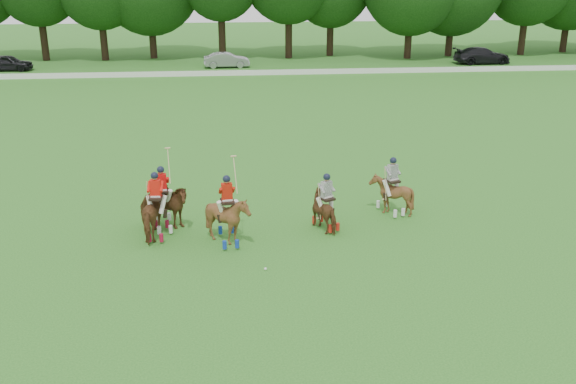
{
  "coord_description": "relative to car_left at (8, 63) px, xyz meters",
  "views": [
    {
      "loc": [
        0.15,
        -17.29,
        9.15
      ],
      "look_at": [
        2.25,
        4.2,
        1.4
      ],
      "focal_mm": 40.0,
      "sensor_mm": 36.0,
      "label": 1
    }
  ],
  "objects": [
    {
      "name": "ground",
      "position": [
        19.11,
        -42.5,
        -0.71
      ],
      "size": [
        180.0,
        180.0,
        0.0
      ],
      "primitive_type": "plane",
      "color": "#23621C",
      "rests_on": "ground"
    },
    {
      "name": "polo_red_b",
      "position": [
        16.88,
        -37.93,
        0.15
      ],
      "size": [
        1.83,
        1.62,
        2.92
      ],
      "color": "#512C15",
      "rests_on": "ground"
    },
    {
      "name": "car_left",
      "position": [
        0.0,
        0.0,
        0.0
      ],
      "size": [
        4.24,
        1.84,
        1.42
      ],
      "primitive_type": "imported",
      "rotation": [
        0.0,
        0.0,
        1.53
      ],
      "color": "black",
      "rests_on": "ground"
    },
    {
      "name": "polo_ball",
      "position": [
        20.32,
        -41.62,
        -0.67
      ],
      "size": [
        0.09,
        0.09,
        0.09
      ],
      "primitive_type": "sphere",
      "color": "white",
      "rests_on": "ground"
    },
    {
      "name": "polo_stripe_b",
      "position": [
        25.44,
        -37.23,
        0.09
      ],
      "size": [
        1.66,
        1.75,
        2.25
      ],
      "color": "#512C15",
      "rests_on": "ground"
    },
    {
      "name": "car_mid",
      "position": [
        19.43,
        0.0,
        -0.03
      ],
      "size": [
        4.23,
        1.65,
        1.37
      ],
      "primitive_type": "imported",
      "rotation": [
        0.0,
        0.0,
        1.62
      ],
      "color": "gray",
      "rests_on": "ground"
    },
    {
      "name": "polo_red_c",
      "position": [
        19.19,
        -39.39,
        0.19
      ],
      "size": [
        1.59,
        1.75,
        2.99
      ],
      "color": "#512C15",
      "rests_on": "ground"
    },
    {
      "name": "car_right",
      "position": [
        43.73,
        0.0,
        0.06
      ],
      "size": [
        5.42,
        2.39,
        1.55
      ],
      "primitive_type": "imported",
      "rotation": [
        0.0,
        0.0,
        1.61
      ],
      "color": "black",
      "rests_on": "ground"
    },
    {
      "name": "polo_stripe_a",
      "position": [
        22.72,
        -38.5,
        0.03
      ],
      "size": [
        1.4,
        1.79,
        2.11
      ],
      "color": "#512C15",
      "rests_on": "ground"
    },
    {
      "name": "boundary_rail",
      "position": [
        19.11,
        -4.5,
        -0.49
      ],
      "size": [
        120.0,
        0.1,
        0.44
      ],
      "primitive_type": "cube",
      "color": "white",
      "rests_on": "ground"
    },
    {
      "name": "polo_red_a",
      "position": [
        16.73,
        -38.61,
        0.16
      ],
      "size": [
        1.27,
        2.07,
        2.39
      ],
      "color": "#512C15",
      "rests_on": "ground"
    }
  ]
}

